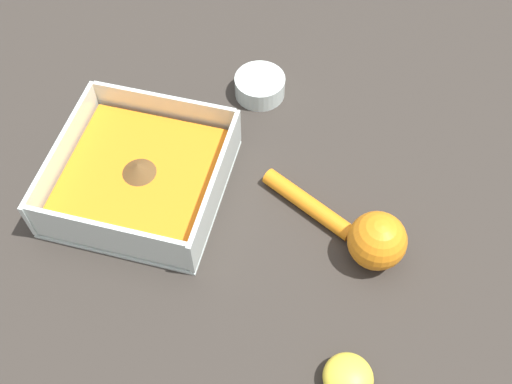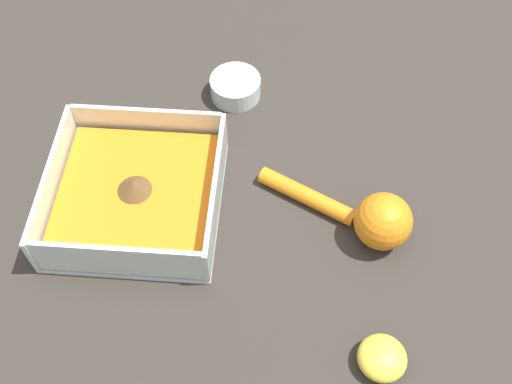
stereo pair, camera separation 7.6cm
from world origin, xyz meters
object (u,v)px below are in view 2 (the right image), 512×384
lemon_squeezer (371,217)px  spice_bowl (235,88)px  square_dish (137,195)px  lemon_half (382,358)px

lemon_squeezer → spice_bowl: bearing=157.2°
square_dish → spice_bowl: square_dish is taller
lemon_squeezer → square_dish: bearing=-156.8°
square_dish → lemon_half: (-0.19, -0.31, -0.01)m
lemon_squeezer → lemon_half: bearing=-60.1°
spice_bowl → lemon_squeezer: lemon_squeezer is taller
spice_bowl → lemon_half: same height
spice_bowl → lemon_squeezer: bearing=-139.6°
lemon_half → square_dish: bearing=58.3°
square_dish → lemon_half: 0.36m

